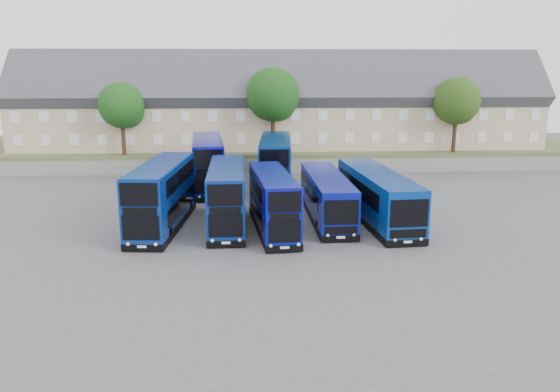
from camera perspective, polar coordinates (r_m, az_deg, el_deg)
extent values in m
plane|color=#4E4E53|center=(35.62, -2.27, -4.75)|extent=(120.00, 120.00, 0.00)
cube|color=slate|center=(58.79, -2.64, 3.10)|extent=(70.00, 0.40, 1.50)
cube|color=#4A4E2C|center=(68.63, -2.71, 4.75)|extent=(80.00, 20.00, 2.00)
cube|color=tan|center=(68.38, -23.43, 7.04)|extent=(6.00, 8.00, 6.00)
cube|color=#3C3C42|center=(68.19, -23.66, 9.55)|extent=(6.00, 10.40, 10.40)
cube|color=brown|center=(67.63, -22.74, 12.87)|extent=(0.60, 0.90, 1.40)
cube|color=tan|center=(66.55, -18.55, 7.30)|extent=(6.00, 8.00, 6.00)
cube|color=#3C3C42|center=(66.35, -18.74, 9.88)|extent=(6.00, 10.40, 10.40)
cube|color=brown|center=(65.91, -17.69, 13.28)|extent=(0.60, 0.90, 1.40)
cube|color=tan|center=(65.22, -13.42, 7.52)|extent=(6.00, 8.00, 6.00)
cube|color=#3C3C42|center=(65.02, -13.56, 10.15)|extent=(6.00, 10.40, 10.40)
cube|color=brown|center=(64.71, -12.40, 13.60)|extent=(0.60, 0.90, 1.40)
cube|color=tan|center=(64.43, -8.12, 7.67)|extent=(6.00, 8.00, 6.00)
cube|color=#3C3C42|center=(64.22, -8.20, 10.34)|extent=(6.00, 10.40, 10.40)
cube|color=brown|center=(64.05, -6.94, 13.81)|extent=(0.60, 0.90, 1.40)
cube|color=tan|center=(64.18, -2.72, 7.77)|extent=(6.00, 8.00, 6.00)
cube|color=#3C3C42|center=(63.98, -2.75, 10.44)|extent=(6.00, 10.40, 10.40)
cube|color=brown|center=(63.95, -1.41, 13.90)|extent=(0.60, 0.90, 1.40)
cube|color=tan|center=(64.50, 2.66, 7.80)|extent=(6.00, 8.00, 6.00)
cube|color=#3C3C42|center=(64.30, 2.69, 10.46)|extent=(6.00, 10.40, 10.40)
cube|color=brown|center=(64.41, 4.10, 13.86)|extent=(0.60, 0.90, 1.40)
cube|color=tan|center=(65.37, 7.95, 7.76)|extent=(6.00, 8.00, 6.00)
cube|color=#3C3C42|center=(65.17, 8.03, 10.38)|extent=(6.00, 10.40, 10.40)
cube|color=brown|center=(65.42, 9.47, 13.71)|extent=(0.60, 0.90, 1.40)
cube|color=tan|center=(66.77, 13.06, 7.65)|extent=(6.00, 8.00, 6.00)
cube|color=#3C3C42|center=(66.58, 13.19, 10.22)|extent=(6.00, 10.40, 10.40)
cube|color=brown|center=(66.95, 14.63, 13.45)|extent=(0.60, 0.90, 1.40)
cube|color=tan|center=(68.67, 17.92, 7.50)|extent=(6.00, 8.00, 6.00)
cube|color=#3C3C42|center=(68.48, 18.09, 10.00)|extent=(6.00, 10.40, 10.40)
cube|color=brown|center=(68.98, 19.51, 13.11)|extent=(0.60, 0.90, 1.40)
cube|color=tan|center=(71.03, 22.48, 7.31)|extent=(6.00, 8.00, 6.00)
cube|color=#3C3C42|center=(70.84, 22.69, 9.72)|extent=(6.00, 10.40, 10.40)
cube|color=brown|center=(71.45, 24.08, 12.71)|extent=(0.60, 0.90, 1.40)
cube|color=navy|center=(39.07, -12.20, 0.26)|extent=(3.46, 11.46, 4.17)
cube|color=black|center=(39.58, -12.05, -2.75)|extent=(3.51, 11.50, 0.45)
cube|color=black|center=(33.96, -14.35, -3.25)|extent=(2.26, 0.24, 1.54)
cube|color=black|center=(33.46, -14.55, 0.13)|extent=(2.26, 0.24, 1.44)
cylinder|color=black|center=(36.63, -15.03, -3.88)|extent=(0.38, 1.02, 1.00)
cube|color=navy|center=(38.82, -5.56, 0.22)|extent=(2.65, 10.71, 3.91)
cube|color=black|center=(39.31, -5.50, -2.63)|extent=(2.70, 10.75, 0.45)
cube|color=black|center=(33.83, -5.71, -3.11)|extent=(2.12, 0.11, 1.45)
cube|color=black|center=(33.35, -5.78, 0.08)|extent=(2.12, 0.11, 1.36)
cylinder|color=black|center=(36.30, -7.27, -3.68)|extent=(0.32, 1.01, 1.00)
cube|color=#080E94|center=(37.40, -0.74, -0.42)|extent=(3.25, 10.18, 3.65)
cube|color=black|center=(37.88, -0.73, -3.18)|extent=(3.30, 10.22, 0.45)
cube|color=black|center=(32.79, 0.50, -3.74)|extent=(1.97, 0.26, 1.36)
cube|color=black|center=(32.32, 0.50, -0.65)|extent=(1.97, 0.26, 1.27)
cylinder|color=black|center=(35.04, -1.69, -4.19)|extent=(0.40, 1.02, 1.00)
cube|color=#080D98|center=(51.35, -7.55, 3.55)|extent=(3.70, 11.86, 4.32)
cube|color=black|center=(51.76, -7.48, 1.13)|extent=(3.74, 11.91, 0.45)
cube|color=black|center=(45.74, -7.40, 1.28)|extent=(2.35, 0.27, 1.59)
cube|color=black|center=(45.36, -7.48, 3.91)|extent=(2.35, 0.27, 1.49)
cylinder|color=black|center=(48.16, -8.81, 0.44)|extent=(0.39, 1.02, 1.00)
cube|color=navy|center=(50.82, -0.48, 3.59)|extent=(3.38, 11.96, 4.38)
cube|color=black|center=(51.23, -0.48, 1.12)|extent=(3.43, 12.00, 0.45)
cube|color=black|center=(45.14, -0.59, 1.26)|extent=(2.39, 0.20, 1.61)
cube|color=black|center=(44.75, -0.59, 3.96)|extent=(2.39, 0.20, 1.50)
cylinder|color=black|center=(47.60, -1.98, 0.44)|extent=(0.36, 1.02, 1.00)
cube|color=#07128E|center=(40.66, 4.88, 0.13)|extent=(2.74, 12.07, 2.96)
cube|color=black|center=(41.03, 4.84, -1.95)|extent=(2.78, 12.11, 0.45)
cube|color=black|center=(34.83, 6.44, -1.72)|extent=(2.21, 0.10, 1.60)
cylinder|color=black|center=(37.18, 4.08, -3.20)|extent=(0.32, 1.01, 1.00)
cube|color=navy|center=(40.69, 10.09, 0.20)|extent=(3.76, 13.29, 3.26)
cube|color=black|center=(41.09, 10.00, -2.08)|extent=(3.80, 13.34, 0.45)
cube|color=black|center=(34.59, 13.38, -1.78)|extent=(2.43, 0.25, 1.75)
cylinder|color=black|center=(36.68, 10.23, -3.61)|extent=(0.38, 1.02, 1.00)
cylinder|color=#382314|center=(60.86, -16.05, 5.93)|extent=(0.44, 0.44, 3.75)
sphere|color=black|center=(60.57, -16.25, 9.09)|extent=(4.80, 4.80, 4.80)
sphere|color=black|center=(60.88, -15.56, 8.44)|extent=(3.30, 3.30, 3.30)
cylinder|color=#382314|center=(59.83, -0.75, 6.68)|extent=(0.44, 0.44, 4.50)
sphere|color=#143D10|center=(59.52, -0.77, 10.55)|extent=(5.76, 5.76, 5.76)
sphere|color=#143D10|center=(59.99, -0.20, 9.71)|extent=(3.96, 3.96, 3.96)
cylinder|color=#382314|center=(63.41, 17.75, 6.20)|extent=(0.44, 0.44, 4.00)
sphere|color=#1A390F|center=(63.12, 17.97, 9.44)|extent=(5.12, 5.12, 5.12)
sphere|color=#1A390F|center=(63.75, 18.31, 8.72)|extent=(3.52, 3.52, 3.52)
cylinder|color=#382314|center=(72.10, 20.30, 6.86)|extent=(0.44, 0.44, 4.25)
sphere|color=#113F11|center=(71.84, 20.54, 9.89)|extent=(5.44, 5.44, 5.44)
sphere|color=#113F11|center=(72.48, 20.80, 9.22)|extent=(3.74, 3.74, 3.74)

